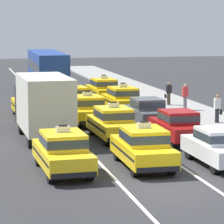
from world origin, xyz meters
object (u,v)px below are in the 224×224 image
Objects in this scene: taxi_left_third at (29,103)px; pedestrian_far_corner at (185,97)px; bus_center_sixth at (47,68)px; pedestrian_mid_block at (217,109)px; taxi_center_second at (113,123)px; pedestrian_trailing at (169,93)px; taxi_left_nearest at (63,151)px; taxi_center_fourth at (73,98)px; sedan_right_second at (178,125)px; taxi_right_fifth at (104,89)px; box_truck_left_second at (43,104)px; taxi_center_nearest at (143,147)px; sedan_right_nearest at (218,146)px; taxi_right_fourth at (123,99)px; sedan_right_third at (147,111)px; taxi_center_third at (87,109)px; taxi_center_fifth at (62,89)px.

taxi_left_third reaches higher than pedestrian_far_corner.
pedestrian_mid_block is (7.01, -22.41, -0.86)m from bus_center_sixth.
pedestrian_trailing is at bearing 59.62° from taxi_center_second.
taxi_left_nearest is 17.39m from taxi_center_fourth.
taxi_right_fifth is at bearing 90.37° from sedan_right_second.
taxi_left_third is at bearing 152.19° from pedestrian_mid_block.
taxi_left_nearest is 7.47m from taxi_center_second.
taxi_center_nearest is (3.24, -7.54, -0.90)m from box_truck_left_second.
pedestrian_far_corner is (3.87, 9.91, 0.17)m from sedan_right_second.
taxi_left_nearest is 1.00× the size of taxi_center_second.
taxi_right_fifth is (-0.06, 22.44, 0.03)m from sedan_right_nearest.
taxi_left_third is 1.00× the size of taxi_center_second.
taxi_center_fourth is at bearing 100.73° from sedan_right_nearest.
taxi_right_fourth is at bearing 168.01° from pedestrian_far_corner.
taxi_left_third and taxi_center_second have the same top height.
taxi_right_fifth reaches higher than pedestrian_trailing.
pedestrian_mid_block is at bearing -89.77° from pedestrian_far_corner.
pedestrian_trailing is at bearing -50.68° from taxi_right_fifth.
bus_center_sixth is 18.28m from pedestrian_far_corner.
taxi_center_fourth is 10.33m from pedestrian_mid_block.
taxi_right_fourth is (2.94, -16.02, -0.94)m from bus_center_sixth.
box_truck_left_second is 1.52× the size of taxi_right_fourth.
sedan_right_nearest is at bearing -89.85° from taxi_right_fifth.
taxi_left_nearest is at bearing 178.92° from sedan_right_nearest.
pedestrian_far_corner is at bearing 55.46° from taxi_left_nearest.
taxi_right_fifth reaches higher than pedestrian_far_corner.
sedan_right_nearest and sedan_right_third have the same top height.
taxi_center_third reaches higher than pedestrian_far_corner.
taxi_center_nearest is at bearing 3.55° from taxi_left_nearest.
pedestrian_mid_block is at bearing 68.07° from sedan_right_nearest.
sedan_right_third is at bearing -64.26° from taxi_center_fourth.
sedan_right_second is at bearing 89.46° from sedan_right_nearest.
taxi_right_fifth reaches higher than sedan_right_nearest.
taxi_center_fourth is 0.99× the size of taxi_right_fourth.
taxi_center_fourth is at bearing -91.61° from taxi_center_fifth.
pedestrian_trailing is (6.60, 11.25, 0.07)m from taxi_center_second.
pedestrian_far_corner reaches higher than pedestrian_mid_block.
taxi_center_nearest reaches higher than sedan_right_second.
taxi_right_fourth is 1.00× the size of taxi_right_fifth.
taxi_left_third is 3.69m from taxi_center_fourth.
bus_center_sixth is 32.35m from sedan_right_nearest.
taxi_center_nearest is at bearing -90.16° from bus_center_sixth.
taxi_right_fifth is at bearing 58.61° from taxi_center_fourth.
sedan_right_nearest is 2.72× the size of pedestrian_trailing.
taxi_center_nearest is 22.32m from taxi_right_fifth.
taxi_right_fifth is (6.31, 7.22, 0.00)m from taxi_left_third.
taxi_center_fourth is 2.88× the size of pedestrian_trailing.
taxi_center_fifth is at bearing 88.88° from taxi_center_third.
pedestrian_far_corner is (7.08, 14.98, 0.14)m from taxi_center_nearest.
taxi_center_third is 2.66× the size of pedestrian_far_corner.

